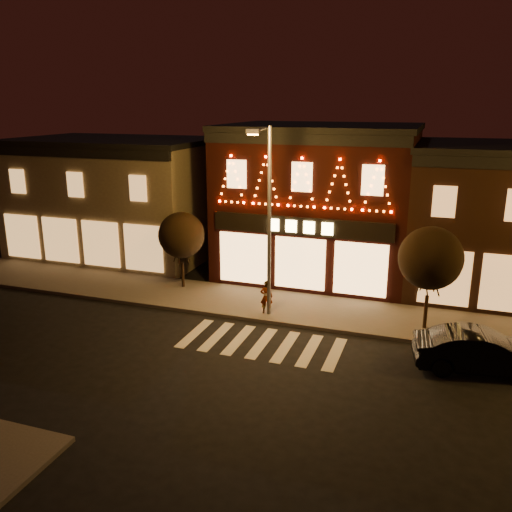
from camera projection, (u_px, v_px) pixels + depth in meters
The scene contains 10 objects.
ground at pixel (224, 391), 18.26m from camera, with size 120.00×120.00×0.00m, color black.
sidewalk_far at pixel (330, 313), 24.87m from camera, with size 44.00×4.00×0.15m, color #47423D.
building_left at pixel (118, 197), 34.06m from camera, with size 12.20×8.28×7.30m.
building_pulp at pixel (319, 201), 29.80m from camera, with size 10.20×8.34×8.30m.
building_right_a at pixel (506, 220), 26.92m from camera, with size 9.20×8.28×7.50m.
streetlamp_mid at pixel (267, 209), 22.98m from camera, with size 0.55×1.92×8.35m.
tree_left at pixel (181, 235), 27.42m from camera, with size 2.36×2.36×3.95m.
tree_right at pixel (431, 258), 22.21m from camera, with size 2.64×2.64×4.41m.
dark_sedan at pixel (481, 351), 19.45m from camera, with size 1.63×4.67×1.54m, color black.
pedestrian at pixel (266, 297), 24.43m from camera, with size 0.56×0.37×1.55m, color gray.
Camera 1 is at (6.37, -15.03, 9.44)m, focal length 37.83 mm.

